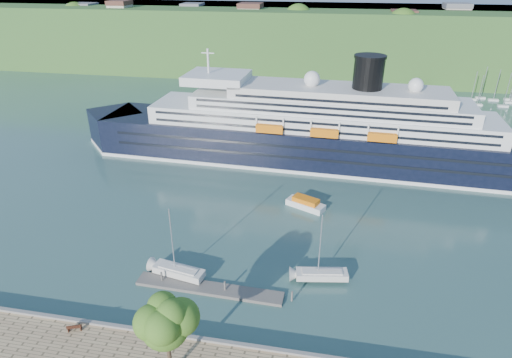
{
  "coord_description": "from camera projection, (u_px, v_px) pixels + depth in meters",
  "views": [
    {
      "loc": [
        13.32,
        -33.15,
        38.57
      ],
      "look_at": [
        1.6,
        30.0,
        6.31
      ],
      "focal_mm": 30.0,
      "sensor_mm": 36.0,
      "label": 1
    }
  ],
  "objects": [
    {
      "name": "promenade_tree",
      "position": [
        167.0,
        335.0,
        41.72
      ],
      "size": [
        6.33,
        6.33,
        10.48
      ],
      "primitive_type": null,
      "color": "#315A17",
      "rests_on": "promenade"
    },
    {
      "name": "sailboat_white_far",
      "position": [
        324.0,
        250.0,
        56.12
      ],
      "size": [
        7.96,
        3.4,
        9.96
      ],
      "primitive_type": null,
      "rotation": [
        0.0,
        0.0,
        0.17
      ],
      "color": "silver",
      "rests_on": "ground"
    },
    {
      "name": "ground",
      "position": [
        194.0,
        344.0,
        48.61
      ],
      "size": [
        400.0,
        400.0,
        0.0
      ],
      "primitive_type": "plane",
      "color": "#2D504D",
      "rests_on": "ground"
    },
    {
      "name": "tender_launch",
      "position": [
        306.0,
        203.0,
        75.42
      ],
      "size": [
        7.35,
        5.09,
        1.93
      ],
      "primitive_type": null,
      "rotation": [
        0.0,
        0.0,
        -0.43
      ],
      "color": "orange",
      "rests_on": "ground"
    },
    {
      "name": "cruise_ship",
      "position": [
        310.0,
        110.0,
        88.8
      ],
      "size": [
        103.98,
        18.88,
        23.24
      ],
      "primitive_type": null,
      "rotation": [
        0.0,
        0.0,
        -0.04
      ],
      "color": "black",
      "rests_on": "ground"
    },
    {
      "name": "sailboat_white_near",
      "position": [
        176.0,
        247.0,
        56.59
      ],
      "size": [
        8.27,
        3.62,
        10.34
      ],
      "primitive_type": null,
      "rotation": [
        0.0,
        0.0,
        -0.18
      ],
      "color": "silver",
      "rests_on": "ground"
    },
    {
      "name": "floating_pontoon",
      "position": [
        209.0,
        289.0,
        56.55
      ],
      "size": [
        19.93,
        3.02,
        0.44
      ],
      "primitive_type": null,
      "rotation": [
        0.0,
        0.0,
        -0.03
      ],
      "color": "slate",
      "rests_on": "ground"
    },
    {
      "name": "far_hillside",
      "position": [
        305.0,
        39.0,
        170.62
      ],
      "size": [
        400.0,
        50.0,
        24.0
      ],
      "primitive_type": "cube",
      "color": "#326227",
      "rests_on": "ground"
    },
    {
      "name": "quay_coping",
      "position": [
        193.0,
        338.0,
        47.92
      ],
      "size": [
        220.0,
        0.5,
        0.3
      ],
      "primitive_type": "cube",
      "color": "slate",
      "rests_on": "promenade"
    },
    {
      "name": "park_bench",
      "position": [
        74.0,
        327.0,
        48.85
      ],
      "size": [
        1.78,
        1.19,
        1.05
      ],
      "primitive_type": null,
      "rotation": [
        0.0,
        0.0,
        0.34
      ],
      "color": "#411E12",
      "rests_on": "promenade"
    }
  ]
}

